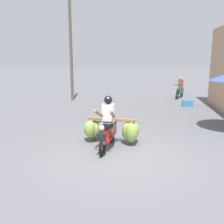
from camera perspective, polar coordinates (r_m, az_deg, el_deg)
name	(u,v)px	position (r m, az deg, el deg)	size (l,w,h in m)	color
ground_plane	(119,157)	(7.03, 1.55, -10.05)	(120.00, 120.00, 0.00)	slate
motorbike_main_loaded	(111,129)	(7.85, -0.29, -3.83)	(1.87, 1.86, 1.58)	black
motorbike_distant_ahead_left	(180,90)	(17.59, 15.08, 4.91)	(0.78, 1.52, 1.40)	black
produce_crate	(188,103)	(14.67, 16.66, 1.92)	(0.56, 0.40, 0.36)	teal
utility_pole	(71,47)	(16.16, -9.24, 14.26)	(0.18, 0.18, 6.59)	brown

